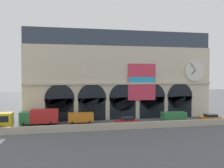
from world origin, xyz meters
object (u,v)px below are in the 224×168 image
at_px(box_truck_west, 40,117).
at_px(van_midwest, 81,117).
at_px(van_mideast, 174,116).
at_px(car_center, 127,121).
at_px(car_east, 210,118).

bearing_deg(box_truck_west, van_midwest, -0.37).
height_order(van_midwest, van_mideast, same).
relative_size(car_center, car_east, 1.00).
relative_size(box_truck_west, van_mideast, 1.44).
relative_size(car_center, van_mideast, 0.85).
bearing_deg(box_truck_west, car_center, -10.79).
height_order(car_center, car_east, same).
distance_m(van_midwest, van_mideast, 19.74).
xyz_separation_m(van_midwest, car_east, (27.85, -3.17, -0.44)).
distance_m(box_truck_west, car_east, 36.20).
xyz_separation_m(car_center, car_east, (18.80, 0.06, 0.00)).
xyz_separation_m(van_midwest, van_mideast, (19.54, -2.75, 0.00)).
bearing_deg(van_mideast, van_midwest, 171.99).
bearing_deg(van_midwest, car_east, -6.49).
xyz_separation_m(box_truck_west, van_mideast, (27.73, -2.80, -0.45)).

